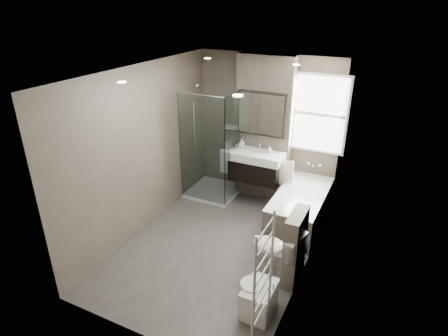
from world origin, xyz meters
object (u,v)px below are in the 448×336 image
Objects in this scene: toilet at (276,251)px; bidet at (259,299)px; bathtub at (300,207)px; vanity at (256,166)px.

toilet is 1.50× the size of bidet.
bidet is (0.09, -2.11, -0.11)m from bathtub.
bathtub is 1.37m from toilet.
bidet is (1.01, -2.44, -0.54)m from vanity.
vanity reaches higher than bathtub.
vanity is 1.27× the size of toilet.
vanity reaches higher than bidet.
bathtub is 2.12m from bidet.
vanity is at bearing 112.62° from bidet.
toilet reaches higher than bidet.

